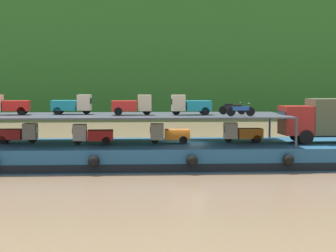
{
  "coord_description": "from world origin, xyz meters",
  "views": [
    {
      "loc": [
        -3.34,
        -37.11,
        5.58
      ],
      "look_at": [
        -1.27,
        0.0,
        2.7
      ],
      "focal_mm": 57.21,
      "sensor_mm": 36.0,
      "label": 1
    }
  ],
  "objects_px": {
    "mini_truck_lower_mid": "(169,134)",
    "mini_truck_lower_fore": "(242,132)",
    "mini_truck_lower_aft": "(92,134)",
    "motorcycle_upper_port": "(240,110)",
    "mini_truck_upper_mid": "(72,104)",
    "cargo_barge": "(186,154)",
    "motorcycle_upper_centre": "(232,108)",
    "mini_truck_upper_fore": "(132,105)",
    "covered_lorry": "(332,119)",
    "mini_truck_upper_bow": "(190,105)",
    "mini_truck_upper_stern": "(8,105)",
    "mini_truck_lower_stern": "(18,133)"
  },
  "relations": [
    {
      "from": "mini_truck_lower_mid",
      "to": "mini_truck_lower_fore",
      "type": "height_order",
      "value": "same"
    },
    {
      "from": "mini_truck_lower_aft",
      "to": "motorcycle_upper_port",
      "type": "xyz_separation_m",
      "value": [
        9.9,
        -1.63,
        1.74
      ]
    },
    {
      "from": "mini_truck_upper_mid",
      "to": "cargo_barge",
      "type": "bearing_deg",
      "value": -4.91
    },
    {
      "from": "motorcycle_upper_port",
      "to": "motorcycle_upper_centre",
      "type": "distance_m",
      "value": 2.14
    },
    {
      "from": "mini_truck_lower_mid",
      "to": "mini_truck_upper_fore",
      "type": "bearing_deg",
      "value": -175.15
    },
    {
      "from": "mini_truck_lower_mid",
      "to": "motorcycle_upper_centre",
      "type": "xyz_separation_m",
      "value": [
        4.45,
        0.23,
        1.74
      ]
    },
    {
      "from": "covered_lorry",
      "to": "mini_truck_lower_fore",
      "type": "height_order",
      "value": "covered_lorry"
    },
    {
      "from": "covered_lorry",
      "to": "mini_truck_lower_fore",
      "type": "xyz_separation_m",
      "value": [
        -6.25,
        0.67,
        -1.0
      ]
    },
    {
      "from": "motorcycle_upper_centre",
      "to": "cargo_barge",
      "type": "bearing_deg",
      "value": -179.43
    },
    {
      "from": "mini_truck_upper_bow",
      "to": "mini_truck_lower_aft",
      "type": "bearing_deg",
      "value": -179.95
    },
    {
      "from": "mini_truck_lower_aft",
      "to": "mini_truck_lower_fore",
      "type": "relative_size",
      "value": 1.0
    },
    {
      "from": "mini_truck_lower_fore",
      "to": "mini_truck_lower_aft",
      "type": "bearing_deg",
      "value": -175.46
    },
    {
      "from": "covered_lorry",
      "to": "motorcycle_upper_port",
      "type": "xyz_separation_m",
      "value": [
        -6.87,
        -1.79,
        0.74
      ]
    },
    {
      "from": "cargo_barge",
      "to": "mini_truck_upper_fore",
      "type": "bearing_deg",
      "value": -173.74
    },
    {
      "from": "cargo_barge",
      "to": "mini_truck_upper_mid",
      "type": "distance_m",
      "value": 8.69
    },
    {
      "from": "motorcycle_upper_centre",
      "to": "mini_truck_upper_stern",
      "type": "bearing_deg",
      "value": 179.21
    },
    {
      "from": "mini_truck_lower_fore",
      "to": "motorcycle_upper_centre",
      "type": "height_order",
      "value": "motorcycle_upper_centre"
    },
    {
      "from": "mini_truck_lower_mid",
      "to": "mini_truck_upper_fore",
      "type": "height_order",
      "value": "mini_truck_upper_fore"
    },
    {
      "from": "covered_lorry",
      "to": "mini_truck_lower_stern",
      "type": "height_order",
      "value": "covered_lorry"
    },
    {
      "from": "mini_truck_upper_mid",
      "to": "motorcycle_upper_port",
      "type": "distance_m",
      "value": 11.69
    },
    {
      "from": "motorcycle_upper_port",
      "to": "mini_truck_upper_stern",
      "type": "bearing_deg",
      "value": 171.49
    },
    {
      "from": "mini_truck_lower_mid",
      "to": "mini_truck_lower_fore",
      "type": "bearing_deg",
      "value": 6.06
    },
    {
      "from": "mini_truck_lower_aft",
      "to": "mini_truck_upper_stern",
      "type": "bearing_deg",
      "value": 172.92
    },
    {
      "from": "mini_truck_lower_mid",
      "to": "motorcycle_upper_port",
      "type": "bearing_deg",
      "value": -22.41
    },
    {
      "from": "mini_truck_upper_stern",
      "to": "motorcycle_upper_port",
      "type": "distance_m",
      "value": 15.87
    },
    {
      "from": "mini_truck_lower_mid",
      "to": "mini_truck_upper_stern",
      "type": "bearing_deg",
      "value": 177.71
    },
    {
      "from": "mini_truck_lower_stern",
      "to": "mini_truck_upper_mid",
      "type": "relative_size",
      "value": 0.99
    },
    {
      "from": "cargo_barge",
      "to": "motorcycle_upper_centre",
      "type": "height_order",
      "value": "motorcycle_upper_centre"
    },
    {
      "from": "mini_truck_upper_fore",
      "to": "mini_truck_upper_stern",
      "type": "bearing_deg",
      "value": 175.61
    },
    {
      "from": "covered_lorry",
      "to": "mini_truck_upper_bow",
      "type": "height_order",
      "value": "mini_truck_upper_bow"
    },
    {
      "from": "mini_truck_lower_fore",
      "to": "mini_truck_upper_mid",
      "type": "height_order",
      "value": "mini_truck_upper_mid"
    },
    {
      "from": "mini_truck_lower_stern",
      "to": "motorcycle_upper_port",
      "type": "height_order",
      "value": "motorcycle_upper_port"
    },
    {
      "from": "covered_lorry",
      "to": "mini_truck_upper_mid",
      "type": "height_order",
      "value": "mini_truck_upper_mid"
    },
    {
      "from": "mini_truck_lower_mid",
      "to": "mini_truck_lower_fore",
      "type": "distance_m",
      "value": 5.26
    },
    {
      "from": "mini_truck_upper_mid",
      "to": "mini_truck_lower_aft",
      "type": "bearing_deg",
      "value": -38.4
    },
    {
      "from": "covered_lorry",
      "to": "mini_truck_upper_stern",
      "type": "relative_size",
      "value": 2.85
    },
    {
      "from": "mini_truck_upper_fore",
      "to": "cargo_barge",
      "type": "bearing_deg",
      "value": 6.26
    },
    {
      "from": "mini_truck_upper_stern",
      "to": "mini_truck_upper_bow",
      "type": "distance_m",
      "value": 12.55
    },
    {
      "from": "motorcycle_upper_port",
      "to": "mini_truck_lower_aft",
      "type": "bearing_deg",
      "value": 170.66
    },
    {
      "from": "mini_truck_lower_fore",
      "to": "mini_truck_upper_stern",
      "type": "bearing_deg",
      "value": -179.6
    },
    {
      "from": "mini_truck_upper_mid",
      "to": "mini_truck_upper_fore",
      "type": "distance_m",
      "value": 4.35
    },
    {
      "from": "covered_lorry",
      "to": "mini_truck_upper_bow",
      "type": "relative_size",
      "value": 2.86
    },
    {
      "from": "mini_truck_lower_mid",
      "to": "motorcycle_upper_port",
      "type": "distance_m",
      "value": 5.29
    },
    {
      "from": "mini_truck_lower_stern",
      "to": "mini_truck_upper_bow",
      "type": "xyz_separation_m",
      "value": [
        11.97,
        -1.06,
        2.0
      ]
    },
    {
      "from": "mini_truck_lower_fore",
      "to": "mini_truck_upper_mid",
      "type": "distance_m",
      "value": 12.14
    },
    {
      "from": "cargo_barge",
      "to": "motorcycle_upper_port",
      "type": "height_order",
      "value": "motorcycle_upper_port"
    },
    {
      "from": "mini_truck_upper_bow",
      "to": "motorcycle_upper_port",
      "type": "bearing_deg",
      "value": -27.31
    },
    {
      "from": "covered_lorry",
      "to": "mini_truck_lower_stern",
      "type": "xyz_separation_m",
      "value": [
        -22.0,
        0.9,
        -1.0
      ]
    },
    {
      "from": "cargo_barge",
      "to": "mini_truck_lower_aft",
      "type": "relative_size",
      "value": 11.05
    },
    {
      "from": "mini_truck_lower_stern",
      "to": "cargo_barge",
      "type": "bearing_deg",
      "value": -2.88
    }
  ]
}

